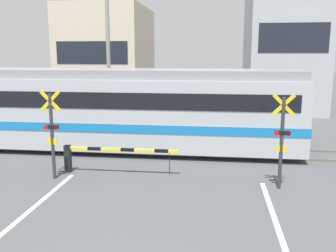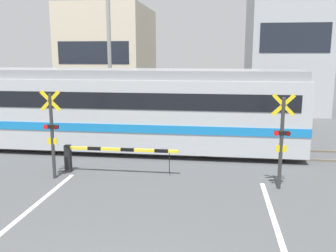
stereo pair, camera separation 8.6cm
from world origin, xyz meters
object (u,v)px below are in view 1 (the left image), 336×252
commuter_train (57,106)px  crossing_signal_right (282,137)px  crossing_signal_left (52,131)px  pedestrian (162,109)px  crossing_barrier_near (98,154)px  crossing_barrier_far (230,124)px

commuter_train → crossing_signal_right: (8.81, -3.99, -0.22)m
crossing_signal_left → pedestrian: (2.27, 9.03, -0.58)m
pedestrian → crossing_barrier_near: bearing=-96.6°
crossing_signal_right → crossing_barrier_far: bearing=100.9°
crossing_barrier_near → crossing_barrier_far: (4.64, 6.08, 0.00)m
crossing_barrier_near → pedestrian: bearing=83.4°
crossing_signal_left → crossing_signal_right: (7.25, 0.00, 0.00)m
crossing_barrier_far → crossing_signal_right: size_ratio=1.35×
crossing_barrier_far → crossing_signal_right: (1.30, -6.77, 0.92)m
crossing_barrier_near → commuter_train: bearing=131.0°
commuter_train → crossing_barrier_far: (7.50, 2.78, -1.14)m
commuter_train → pedestrian: size_ratio=11.60×
crossing_signal_right → crossing_signal_left: bearing=180.0°
crossing_barrier_far → crossing_signal_left: (-5.94, -6.77, 0.92)m
commuter_train → crossing_signal_left: size_ratio=7.03×
crossing_signal_left → crossing_signal_right: 7.25m
pedestrian → crossing_barrier_far: bearing=-31.6°
crossing_barrier_near → crossing_signal_left: crossing_signal_left is taller
crossing_barrier_near → crossing_signal_left: bearing=-151.8°
crossing_signal_left → pedestrian: size_ratio=1.65×
commuter_train → crossing_barrier_near: size_ratio=5.19×
crossing_barrier_near → crossing_signal_left: 1.74m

